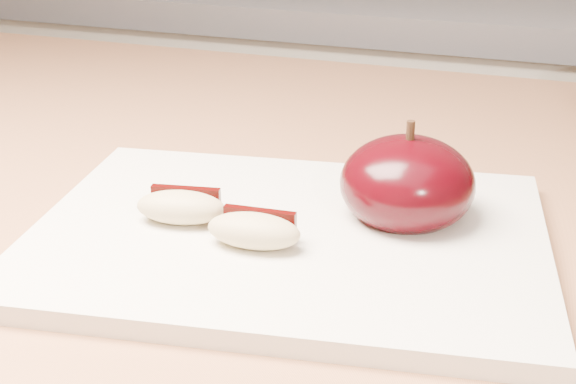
% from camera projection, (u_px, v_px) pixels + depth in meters
% --- Properties ---
extents(back_cabinet, '(2.40, 0.62, 0.94)m').
position_uv_depth(back_cabinet, '(456.00, 258.00, 1.38)').
color(back_cabinet, silver).
rests_on(back_cabinet, ground).
extents(cutting_board, '(0.35, 0.27, 0.01)m').
position_uv_depth(cutting_board, '(288.00, 238.00, 0.50)').
color(cutting_board, silver).
rests_on(cutting_board, island_counter).
extents(apple_half, '(0.10, 0.10, 0.07)m').
position_uv_depth(apple_half, '(407.00, 184.00, 0.51)').
color(apple_half, black).
rests_on(apple_half, cutting_board).
extents(apple_wedge_a, '(0.06, 0.04, 0.02)m').
position_uv_depth(apple_wedge_a, '(182.00, 207.00, 0.50)').
color(apple_wedge_a, tan).
rests_on(apple_wedge_a, cutting_board).
extents(apple_wedge_b, '(0.06, 0.03, 0.02)m').
position_uv_depth(apple_wedge_b, '(255.00, 230.00, 0.47)').
color(apple_wedge_b, tan).
rests_on(apple_wedge_b, cutting_board).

